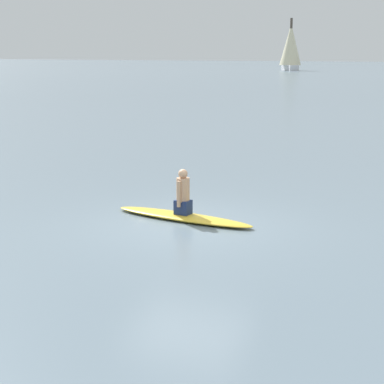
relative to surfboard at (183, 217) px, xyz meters
name	(u,v)px	position (x,y,z in m)	size (l,w,h in m)	color
ground_plane	(188,225)	(0.41, 0.29, -0.06)	(400.00, 400.00, 0.00)	slate
surfboard	(183,217)	(0.00, 0.00, 0.00)	(3.33, 0.62, 0.12)	gold
person_paddler	(183,194)	(0.00, 0.00, 0.51)	(0.43, 0.35, 0.98)	navy
sailboat_far_left	(291,46)	(-102.43, -25.55, 4.15)	(5.45, 5.21, 9.01)	silver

